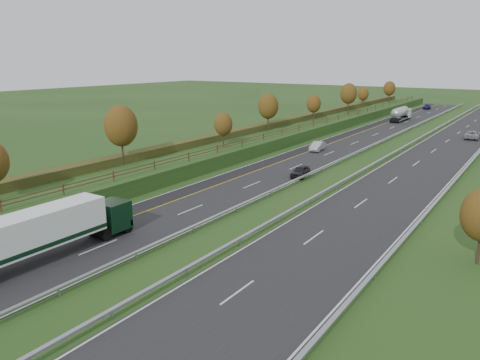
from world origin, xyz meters
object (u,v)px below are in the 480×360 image
Objects in this scene: road_tanker at (401,114)px; car_oncoming at (472,135)px; car_dark_near at (300,171)px; car_silver_mid at (318,146)px; box_lorry at (40,233)px; car_small_far at (427,107)px.

car_oncoming is (19.30, -20.12, -1.04)m from road_tanker.
car_silver_mid is at bearing 100.50° from car_dark_near.
car_oncoming is (18.97, 81.35, -1.51)m from box_lorry.
car_silver_mid is 81.61m from car_small_far.
car_silver_mid is at bearing -97.64° from car_small_far.
road_tanker is 1.99× the size of car_oncoming.
car_oncoming is (14.34, 46.10, 0.06)m from car_dark_near.
car_dark_near is at bearing 68.40° from car_oncoming.
car_dark_near is at bearing 82.52° from box_lorry.
box_lorry is 53.38m from car_silver_mid.
car_silver_mid is at bearing -90.99° from road_tanker.
road_tanker is (-0.33, 101.48, -0.47)m from box_lorry.
car_silver_mid is (-1.17, 53.35, -1.52)m from box_lorry.
road_tanker is 2.18× the size of car_small_far.
road_tanker is 33.51m from car_small_far.
car_oncoming reaches higher than car_small_far.
car_small_far is at bearing 83.88° from car_silver_mid.
car_small_far is at bearing 86.19° from car_dark_near.
road_tanker is 48.15m from car_silver_mid.
road_tanker is 2.41× the size of car_silver_mid.
car_dark_near is at bearing -94.34° from car_small_far.
car_dark_near is 99.89m from car_small_far.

